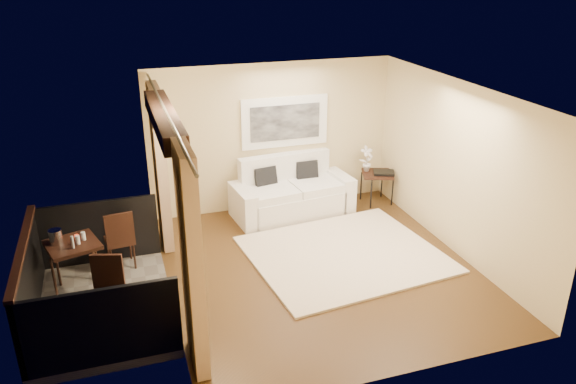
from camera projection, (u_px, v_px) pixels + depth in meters
floor at (320, 268)px, 8.54m from camera, size 5.00×5.00×0.00m
room_shell at (164, 119)px, 6.96m from camera, size 5.00×6.40×5.00m
balcony at (90, 295)px, 7.53m from camera, size 1.81×2.60×1.17m
curtains at (173, 205)px, 7.43m from camera, size 0.16×4.80×2.64m
artwork at (285, 122)px, 10.15m from camera, size 1.62×0.07×0.92m
rug at (344, 254)px, 8.90m from camera, size 3.13×2.80×0.04m
sofa at (291, 193)px, 10.31m from camera, size 2.26×1.16×1.04m
side_table at (377, 176)px, 10.64m from camera, size 0.71×0.71×0.61m
tray at (384, 173)px, 10.56m from camera, size 0.46×0.41×0.05m
orchid at (367, 159)px, 10.61m from camera, size 0.28×0.21×0.50m
bistro_table at (73, 248)px, 7.67m from camera, size 0.82×0.82×0.78m
balcony_chair_far at (120, 236)px, 8.31m from camera, size 0.46×0.47×0.95m
balcony_chair_near at (107, 285)px, 7.09m from camera, size 0.50×0.50×0.93m
ice_bucket at (56, 237)px, 7.60m from camera, size 0.18×0.18×0.20m
candle at (77, 237)px, 7.73m from camera, size 0.06×0.06×0.07m
vase at (72, 242)px, 7.47m from camera, size 0.04×0.04×0.18m
glass_a at (78, 240)px, 7.59m from camera, size 0.06×0.06×0.12m
glass_b at (83, 236)px, 7.70m from camera, size 0.06×0.06×0.12m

